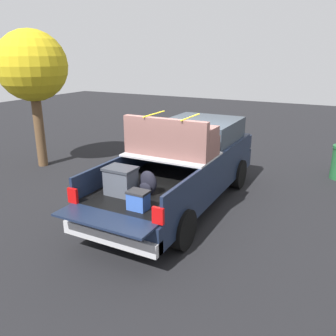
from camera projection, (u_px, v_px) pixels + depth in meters
name	position (u px, v px, depth m)	size (l,w,h in m)	color
ground_plane	(179.00, 204.00, 8.40)	(40.00, 40.00, 0.00)	black
pickup_truck	(186.00, 163.00, 8.41)	(6.05, 2.06, 2.23)	#162138
tree_background	(32.00, 67.00, 10.38)	(2.11, 2.11, 4.18)	brown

